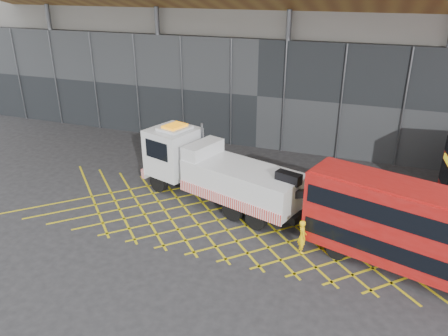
% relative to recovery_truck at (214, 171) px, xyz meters
% --- Properties ---
extents(ground_plane, '(120.00, 120.00, 0.00)m').
position_rel_recovery_truck_xyz_m(ground_plane, '(-2.21, -2.06, -1.88)').
color(ground_plane, '#242426').
extents(road_markings, '(26.36, 7.16, 0.01)m').
position_rel_recovery_truck_xyz_m(road_markings, '(2.59, -2.06, -1.88)').
color(road_markings, gold).
rests_on(road_markings, ground_plane).
extents(construction_building, '(55.00, 23.97, 18.00)m').
position_rel_recovery_truck_xyz_m(construction_building, '(-0.29, 16.34, 7.09)').
color(construction_building, gray).
rests_on(construction_building, ground_plane).
extents(recovery_truck, '(11.59, 5.72, 4.08)m').
position_rel_recovery_truck_xyz_m(recovery_truck, '(0.00, 0.00, 0.00)').
color(recovery_truck, black).
rests_on(recovery_truck, ground_plane).
extents(bus_towed, '(10.06, 5.05, 4.01)m').
position_rel_recovery_truck_xyz_m(bus_towed, '(10.59, -3.41, 0.34)').
color(bus_towed, '#9E0F0C').
rests_on(bus_towed, ground_plane).
extents(worker, '(0.62, 0.72, 1.68)m').
position_rel_recovery_truck_xyz_m(worker, '(5.73, -3.45, -1.05)').
color(worker, yellow).
rests_on(worker, ground_plane).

